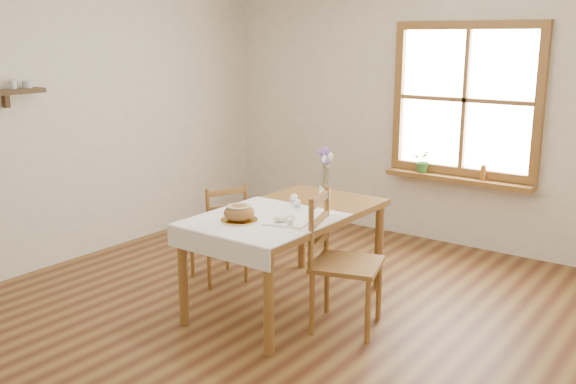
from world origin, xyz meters
name	(u,v)px	position (x,y,z in m)	size (l,w,h in m)	color
ground	(264,316)	(0.00, 0.00, 0.00)	(5.00, 5.00, 0.00)	brown
room_walls	(262,86)	(0.00, 0.00, 1.71)	(4.60, 5.10, 2.65)	beige
window	(465,100)	(0.50, 2.47, 1.45)	(1.46, 0.08, 1.46)	brown
window_sill	(458,179)	(0.50, 2.40, 0.69)	(1.46, 0.20, 0.05)	brown
wall_shelf	(8,91)	(-2.16, -0.60, 1.61)	(0.16, 0.60, 0.24)	#422D15
dining_table	(288,222)	(0.00, 0.30, 0.66)	(0.90, 1.60, 0.75)	brown
table_linen	(263,220)	(0.00, 0.00, 0.76)	(0.91, 0.99, 0.01)	white
chair_left	(218,231)	(-0.79, 0.37, 0.43)	(0.40, 0.42, 0.86)	brown
chair_right	(347,262)	(0.58, 0.21, 0.49)	(0.46, 0.48, 0.98)	brown
bread_plate	(239,220)	(-0.10, -0.15, 0.77)	(0.26, 0.26, 0.01)	white
bread_loaf	(239,211)	(-0.10, -0.15, 0.83)	(0.22, 0.22, 0.12)	olive
egg_napkin	(287,222)	(0.20, 0.02, 0.77)	(0.29, 0.25, 0.01)	white
eggs	(287,218)	(0.20, 0.02, 0.80)	(0.22, 0.20, 0.05)	white
salt_shaker	(294,200)	(-0.02, 0.40, 0.81)	(0.06, 0.06, 0.10)	white
pepper_shaker	(297,205)	(0.06, 0.33, 0.80)	(0.05, 0.05, 0.09)	white
flower_vase	(325,195)	(0.05, 0.72, 0.80)	(0.09, 0.09, 0.10)	white
lavender_bouquet	(325,170)	(0.05, 0.72, 1.01)	(0.17, 0.17, 0.31)	#6D5394
potted_plant	(423,163)	(0.14, 2.40, 0.80)	(0.20, 0.23, 0.18)	#397A31
amber_bottle	(483,172)	(0.75, 2.40, 0.79)	(0.05, 0.05, 0.15)	#995B1C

